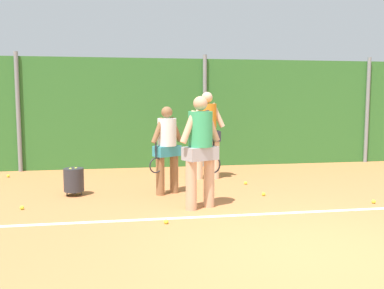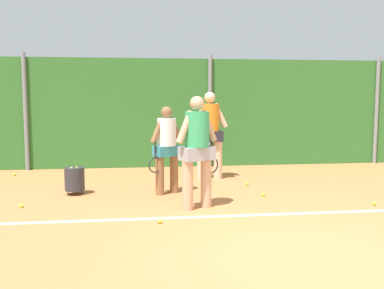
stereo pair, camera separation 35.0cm
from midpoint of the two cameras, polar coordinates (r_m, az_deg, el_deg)
name	(u,v)px [view 2 (the right image)]	position (r m, az deg, el deg)	size (l,w,h in m)	color
ground_plane	(257,211)	(7.00, 9.92, -8.56)	(25.63, 25.63, 0.00)	#C67542
hedge_fence_backdrop	(209,113)	(11.27, 3.12, 4.16)	(15.70, 0.25, 2.75)	#33702D
fence_post_left	(25,112)	(11.19, -20.21, 4.04)	(0.10, 0.10, 2.85)	gray
fence_post_center	(210,111)	(11.09, 3.29, 4.39)	(0.10, 0.10, 2.85)	gray
fence_post_right	(376,111)	(12.72, 23.82, 4.10)	(0.10, 0.10, 2.85)	gray
court_baseline_paint	(261,215)	(6.76, 10.58, -9.07)	(11.47, 0.10, 0.01)	white
player_foreground_near	(197,146)	(6.85, 2.15, -0.23)	(0.74, 0.50, 1.79)	tan
player_midcourt	(167,145)	(7.93, -2.10, -0.11)	(0.66, 0.49, 1.61)	#8C603D
player_backcourt_far	(210,130)	(9.40, 3.41, 1.86)	(0.80, 0.41, 1.89)	beige
ball_hopper	(75,179)	(8.20, -14.01, -4.39)	(0.36, 0.36, 0.51)	#2D2D33
tennis_ball_2	(263,195)	(7.97, 10.61, -6.52)	(0.07, 0.07, 0.07)	#CCDB33
tennis_ball_3	(374,204)	(7.88, 24.05, -7.11)	(0.07, 0.07, 0.07)	#CCDB33
tennis_ball_4	(160,221)	(6.22, -2.63, -10.05)	(0.07, 0.07, 0.07)	#CCDB33
tennis_ball_5	(15,174)	(10.59, -21.42, -3.69)	(0.07, 0.07, 0.07)	#CCDB33
tennis_ball_6	(247,183)	(8.94, 8.41, -5.09)	(0.07, 0.07, 0.07)	#CCDB33
tennis_ball_8	(21,206)	(7.51, -20.27, -7.58)	(0.07, 0.07, 0.07)	#CCDB33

